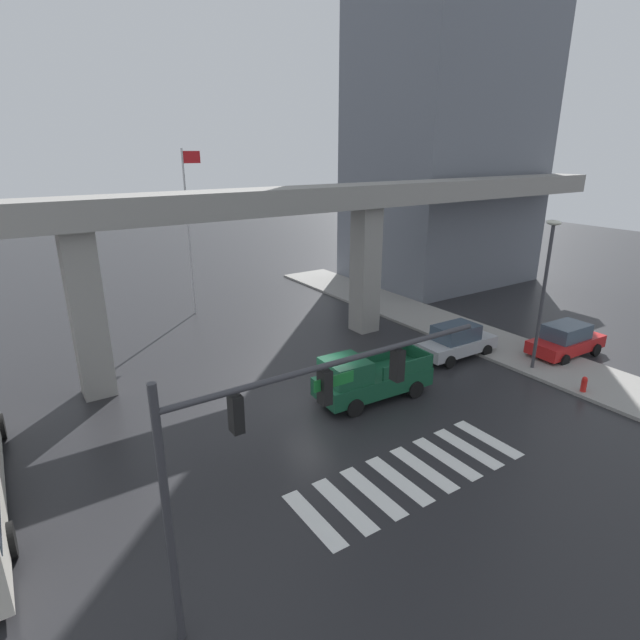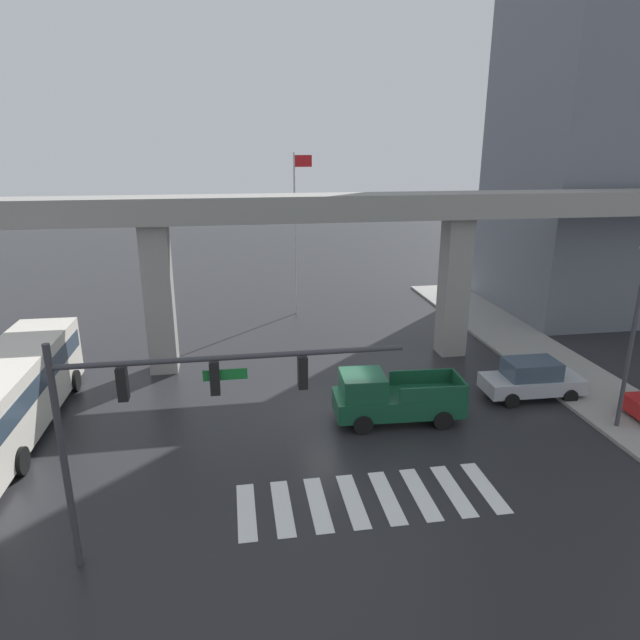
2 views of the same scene
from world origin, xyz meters
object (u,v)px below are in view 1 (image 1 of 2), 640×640
Objects in this scene: sedan_silver at (456,341)px; flagpole at (189,222)px; pickup_truck at (368,378)px; sedan_red at (566,340)px; street_lamp_near_corner at (545,279)px; traffic_signal_mast at (281,421)px; fire_hydrant at (584,385)px.

flagpole is (-8.55, 14.34, 5.05)m from sedan_silver.
pickup_truck is 0.51× the size of flagpole.
sedan_red is 1.01× the size of sedan_silver.
traffic_signal_mast is at bearing -165.12° from street_lamp_near_corner.
fire_hydrant is 0.08× the size of flagpole.
sedan_red is at bearing 4.06° from street_lamp_near_corner.
street_lamp_near_corner is 4.99m from fire_hydrant.
pickup_truck is at bearing 170.69° from sedan_red.
sedan_silver is (6.72, 1.15, -0.14)m from pickup_truck.
street_lamp_near_corner reaches higher than traffic_signal_mast.
traffic_signal_mast is 0.85× the size of flagpole.
traffic_signal_mast reaches higher than fire_hydrant.
flagpole reaches higher than sedan_silver.
fire_hydrant is at bearing 5.57° from traffic_signal_mast.
fire_hydrant is (8.15, -4.88, -0.56)m from pickup_truck.
sedan_silver reaches higher than fire_hydrant.
pickup_truck is 10.65m from traffic_signal_mast.
sedan_silver is at bearing -59.19° from flagpole.
street_lamp_near_corner is 0.71× the size of flagpole.
traffic_signal_mast is 10.22× the size of fire_hydrant.
fire_hydrant is at bearing -76.63° from sedan_silver.
sedan_red is at bearing 13.24° from traffic_signal_mast.
sedan_silver is 0.42× the size of flagpole.
fire_hydrant is (1.43, -6.03, -0.42)m from sedan_silver.
pickup_truck is 6.82m from sedan_silver.
sedan_silver is 16.71m from traffic_signal_mast.
sedan_silver is (-4.84, 3.04, 0.00)m from sedan_red.
sedan_red is 5.13× the size of fire_hydrant.
street_lamp_near_corner reaches higher than pickup_truck.
sedan_silver is 0.60× the size of street_lamp_near_corner.
sedan_silver is at bearing 9.69° from pickup_truck.
pickup_truck is at bearing -83.25° from flagpole.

